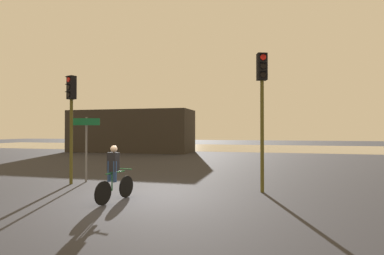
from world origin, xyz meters
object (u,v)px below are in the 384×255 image
traffic_light_near_right (262,96)px  cyclist (114,173)px  traffic_light_near_left (71,108)px  distant_building (131,131)px  direction_sign_post (86,140)px

traffic_light_near_right → cyclist: (-4.13, -2.40, -2.39)m
traffic_light_near_left → cyclist: size_ratio=2.46×
traffic_light_near_left → cyclist: 4.29m
cyclist → distant_building: bearing=124.2°
cyclist → traffic_light_near_left: bearing=153.9°
traffic_light_near_left → direction_sign_post: (0.28, 0.57, -1.21)m
traffic_light_near_left → cyclist: bearing=165.4°
direction_sign_post → traffic_light_near_left: bearing=46.6°
direction_sign_post → cyclist: direction_sign_post is taller
distant_building → cyclist: bearing=-65.4°
distant_building → traffic_light_near_right: size_ratio=2.61×
traffic_light_near_left → traffic_light_near_right: traffic_light_near_right is taller
traffic_light_near_right → direction_sign_post: size_ratio=1.78×
cyclist → direction_sign_post: bearing=144.7°
direction_sign_post → cyclist: (2.76, -2.75, -0.88)m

